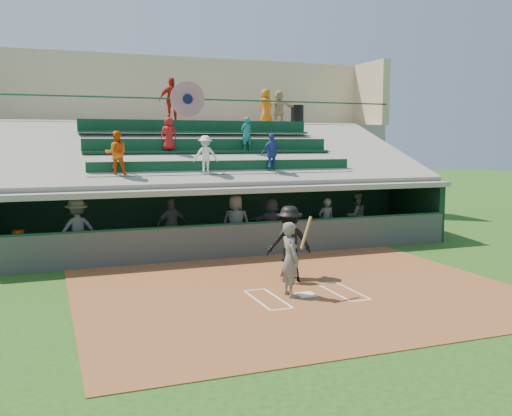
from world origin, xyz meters
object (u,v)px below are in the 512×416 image
object	(u,v)px
batter_at_plate	(290,259)
catcher	(291,261)
home_plate	(306,294)
water_cooler	(18,236)
white_table	(19,253)
trash_bin	(297,115)

from	to	relation	value
batter_at_plate	catcher	size ratio (longest dim) A/B	1.68
home_plate	water_cooler	world-z (taller)	water_cooler
catcher	white_table	size ratio (longest dim) A/B	1.55
home_plate	trash_bin	bearing A→B (deg)	66.46
white_table	trash_bin	size ratio (longest dim) A/B	0.80
catcher	trash_bin	size ratio (longest dim) A/B	1.24
home_plate	white_table	bearing A→B (deg)	136.64
water_cooler	trash_bin	distance (m)	14.85
catcher	home_plate	bearing A→B (deg)	74.16
white_table	catcher	bearing A→B (deg)	-33.93
catcher	water_cooler	bearing A→B (deg)	-45.24
home_plate	batter_at_plate	xyz separation A→B (m)	(-0.40, 0.05, 0.91)
home_plate	catcher	xyz separation A→B (m)	(0.16, 1.32, 0.57)
catcher	trash_bin	bearing A→B (deg)	-123.95
trash_bin	water_cooler	bearing A→B (deg)	-151.57
home_plate	trash_bin	distance (m)	15.28
batter_at_plate	water_cooler	distance (m)	9.02
batter_at_plate	trash_bin	distance (m)	15.12
batter_at_plate	white_table	bearing A→B (deg)	135.12
water_cooler	trash_bin	bearing A→B (deg)	28.43
white_table	trash_bin	xyz separation A→B (m)	(12.51, 6.85, 4.70)
catcher	white_table	distance (m)	8.57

